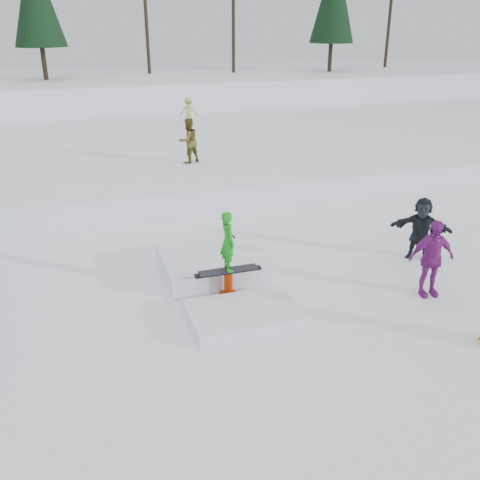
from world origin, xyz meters
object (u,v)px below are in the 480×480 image
object	(u,v)px
walker_ygreen	(189,111)
spectator_dark	(421,229)
jib_rail_feature	(222,274)
walker_olive	(188,141)
spectator_purple	(431,258)

from	to	relation	value
walker_ygreen	spectator_dark	size ratio (longest dim) A/B	0.84
jib_rail_feature	walker_olive	bearing A→B (deg)	81.79
walker_olive	spectator_dark	bearing A→B (deg)	93.11
spectator_purple	jib_rail_feature	bearing A→B (deg)	164.20
spectator_dark	jib_rail_feature	bearing A→B (deg)	-143.69
walker_olive	spectator_purple	xyz separation A→B (m)	(3.21, -10.97, -0.73)
spectator_dark	jib_rail_feature	xyz separation A→B (m)	(-5.57, 0.11, -0.56)
spectator_purple	walker_ygreen	bearing A→B (deg)	101.95
walker_olive	walker_ygreen	size ratio (longest dim) A/B	1.21
walker_ygreen	jib_rail_feature	world-z (taller)	walker_ygreen
walker_ygreen	spectator_purple	xyz separation A→B (m)	(1.35, -18.92, -0.58)
spectator_dark	spectator_purple	bearing A→B (deg)	-82.23
walker_olive	spectator_purple	world-z (taller)	walker_olive
walker_ygreen	spectator_purple	bearing A→B (deg)	111.91
walker_ygreen	spectator_purple	world-z (taller)	walker_ygreen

